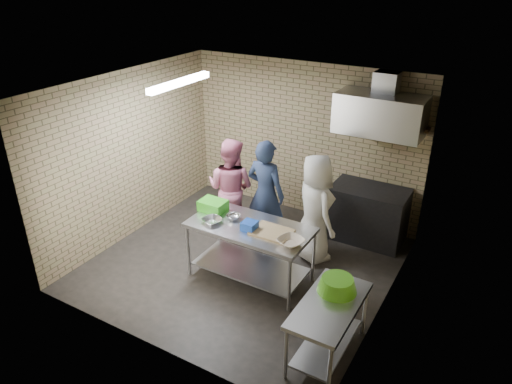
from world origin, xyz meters
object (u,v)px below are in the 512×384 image
green_crate (213,205)px  man_navy (266,194)px  prep_table (250,252)px  green_basin (337,285)px  blue_tub (249,226)px  stove (367,214)px  bottle_red (387,116)px  side_counter (328,330)px  woman_pink (231,188)px  woman_white (315,209)px  bottle_green (413,121)px

green_crate → man_navy: (0.43, 0.81, -0.05)m
prep_table → man_navy: (-0.27, 0.93, 0.45)m
prep_table → green_basin: 1.68m
prep_table → blue_tub: size_ratio=9.00×
stove → bottle_red: size_ratio=6.67×
side_counter → woman_pink: bearing=144.1°
blue_tub → woman_pink: (-0.96, 1.01, -0.08)m
side_counter → green_crate: 2.51m
woman_white → prep_table: bearing=98.0°
woman_pink → woman_white: woman_white is taller
stove → green_basin: green_basin is taller
bottle_red → woman_pink: size_ratio=0.11×
bottle_green → man_navy: size_ratio=0.08×
man_navy → green_crate: bearing=65.0°
green_crate → woman_pink: 0.82m
stove → man_navy: 1.72m
prep_table → green_crate: green_crate is taller
woman_pink → blue_tub: bearing=129.1°
bottle_green → woman_white: bearing=-129.6°
green_basin → bottle_red: size_ratio=2.56×
green_basin → woman_pink: 2.86m
woman_pink → bottle_green: bearing=-157.8°
bottle_red → blue_tub: bearing=-116.0°
bottle_green → woman_pink: bottle_green is taller
blue_tub → green_crate: bearing=163.7°
prep_table → bottle_green: 3.07m
side_counter → bottle_green: bottle_green is taller
prep_table → side_counter: bearing=-29.2°
blue_tub → bottle_green: 2.90m
bottle_red → bottle_green: 0.40m
woman_pink → bottle_red: bearing=-153.4°
stove → bottle_red: 1.60m
side_counter → woman_white: bearing=118.5°
green_basin → bottle_green: size_ratio=3.07×
stove → bottle_green: (0.45, 0.24, 1.57)m
stove → bottle_green: bearing=28.1°
prep_table → green_basin: (1.52, -0.61, 0.41)m
side_counter → green_crate: (-2.24, 0.98, 0.56)m
prep_table → man_navy: man_navy is taller
stove → green_crate: green_crate is taller
woman_white → side_counter: bearing=157.1°
prep_table → woman_pink: (-0.91, 0.91, 0.41)m
stove → green_crate: 2.56m
blue_tub → bottle_green: bearing=56.3°
prep_table → stove: bearing=60.1°
stove → blue_tub: 2.29m
stove → man_navy: man_navy is taller
side_counter → blue_tub: 1.76m
green_basin → bottle_red: bottle_red is taller
prep_table → woman_white: size_ratio=1.02×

